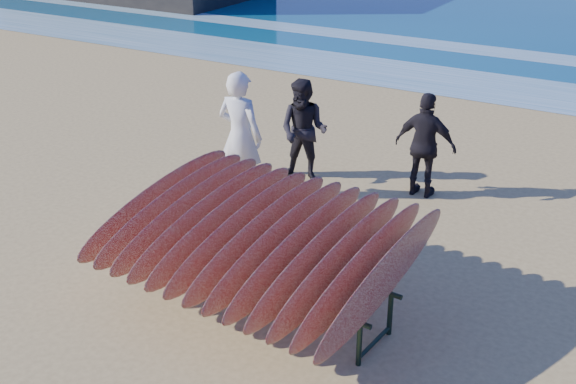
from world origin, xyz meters
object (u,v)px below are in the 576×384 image
at_px(person_white, 240,136).
at_px(person_dark_a, 304,131).
at_px(surfboard_rack, 260,237).
at_px(person_dark_b, 425,145).

height_order(person_white, person_dark_a, person_white).
height_order(surfboard_rack, person_dark_b, person_dark_b).
bearing_deg(person_white, surfboard_rack, 127.14).
relative_size(person_dark_a, person_dark_b, 1.02).
relative_size(surfboard_rack, person_dark_b, 2.11).
bearing_deg(person_dark_a, person_dark_b, 3.71).
height_order(surfboard_rack, person_white, person_white).
distance_m(person_white, person_dark_b, 2.76).
relative_size(surfboard_rack, person_white, 1.73).
distance_m(surfboard_rack, person_white, 2.98).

